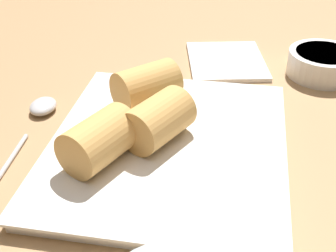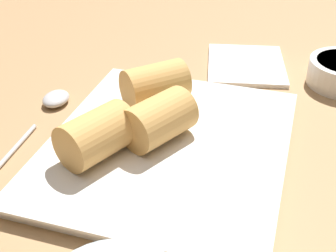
{
  "view_description": "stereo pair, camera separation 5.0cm",
  "coord_description": "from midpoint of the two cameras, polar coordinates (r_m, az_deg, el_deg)",
  "views": [
    {
      "loc": [
        37.04,
        5.61,
        31.62
      ],
      "look_at": [
        -2.27,
        -1.28,
        5.43
      ],
      "focal_mm": 50.0,
      "sensor_mm": 36.0,
      "label": 1
    },
    {
      "loc": [
        35.87,
        10.48,
        31.62
      ],
      "look_at": [
        -2.27,
        -1.28,
        5.43
      ],
      "focal_mm": 50.0,
      "sensor_mm": 36.0,
      "label": 2
    }
  ],
  "objects": [
    {
      "name": "roll_back_left",
      "position": [
        0.54,
        1.48,
        5.11
      ],
      "size": [
        8.47,
        8.47,
        4.84
      ],
      "color": "#DBA356",
      "rests_on": "serving_plate"
    },
    {
      "name": "serving_plate",
      "position": [
        0.49,
        2.91,
        -2.71
      ],
      "size": [
        28.44,
        24.33,
        1.5
      ],
      "color": "white",
      "rests_on": "table_surface"
    },
    {
      "name": "roll_front_right",
      "position": [
        0.46,
        -5.21,
        -1.0
      ],
      "size": [
        8.52,
        7.41,
        4.84
      ],
      "color": "#DBA356",
      "rests_on": "serving_plate"
    },
    {
      "name": "table_surface",
      "position": [
        0.48,
        3.65,
        -6.17
      ],
      "size": [
        180.0,
        140.0,
        2.0
      ],
      "color": "#A87F54",
      "rests_on": "ground"
    },
    {
      "name": "roll_front_left",
      "position": [
        0.48,
        2.17,
        0.91
      ],
      "size": [
        8.57,
        7.59,
        4.84
      ],
      "color": "#DBA356",
      "rests_on": "serving_plate"
    },
    {
      "name": "napkin",
      "position": [
        0.69,
        11.58,
        7.28
      ],
      "size": [
        14.53,
        13.08,
        0.6
      ],
      "color": "white",
      "rests_on": "table_surface"
    },
    {
      "name": "spoon",
      "position": [
        0.58,
        -11.9,
        2.26
      ],
      "size": [
        20.42,
        3.31,
        1.39
      ],
      "color": "silver",
      "rests_on": "table_surface"
    }
  ]
}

